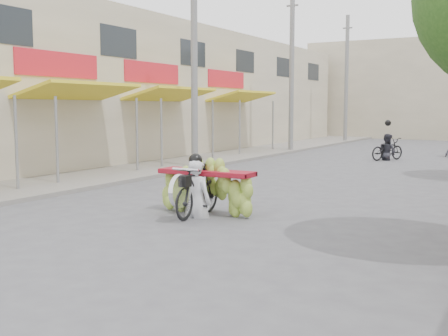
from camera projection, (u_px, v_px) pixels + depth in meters
ground at (54, 277)px, 7.43m from camera, size 120.00×120.00×0.00m
sidewalk_left at (201, 159)px, 23.84m from camera, size 4.00×60.00×0.12m
shophouse_row_left at (94, 90)px, 25.07m from camera, size 9.77×40.00×6.00m
utility_pole_mid at (194, 57)px, 20.03m from camera, size 0.60×0.24×8.00m
utility_pole_far at (292, 71)px, 27.82m from camera, size 0.60×0.24×8.00m
utility_pole_back at (346, 79)px, 35.61m from camera, size 0.60×0.24×8.00m
banana_motorbike at (201, 181)px, 11.58m from camera, size 2.20×1.91×2.22m
bg_motorbike_a at (387, 143)px, 23.74m from camera, size 1.36×1.78×1.95m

